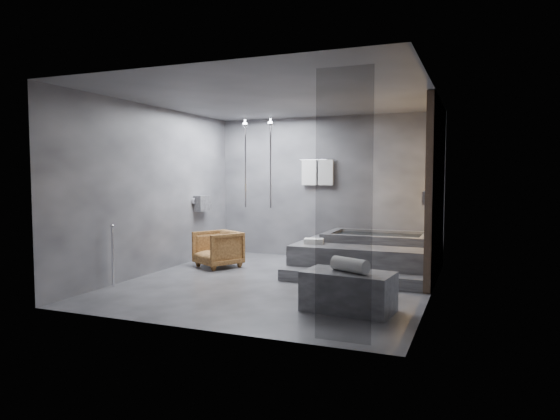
% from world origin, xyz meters
% --- Properties ---
extents(room, '(5.00, 5.04, 2.82)m').
position_xyz_m(room, '(0.40, 0.24, 1.73)').
color(room, '#2E2E31').
rests_on(room, ground).
extents(tub_deck, '(2.20, 2.00, 0.50)m').
position_xyz_m(tub_deck, '(1.05, 1.45, 0.25)').
color(tub_deck, '#333336').
rests_on(tub_deck, ground).
extents(tub_step, '(2.20, 0.36, 0.18)m').
position_xyz_m(tub_step, '(1.05, 0.27, 0.09)').
color(tub_step, '#333336').
rests_on(tub_step, ground).
extents(concrete_bench, '(1.13, 0.71, 0.48)m').
position_xyz_m(concrete_bench, '(1.39, -1.18, 0.24)').
color(concrete_bench, '#353537').
rests_on(concrete_bench, ground).
extents(driftwood_chair, '(0.96, 0.97, 0.65)m').
position_xyz_m(driftwood_chair, '(-1.50, 0.80, 0.33)').
color(driftwood_chair, '#4B2C12').
rests_on(driftwood_chair, ground).
extents(rolled_towel, '(0.51, 0.36, 0.17)m').
position_xyz_m(rolled_towel, '(1.41, -1.19, 0.57)').
color(rolled_towel, white).
rests_on(rolled_towel, concrete_bench).
extents(deck_towel, '(0.36, 0.30, 0.08)m').
position_xyz_m(deck_towel, '(0.27, 0.89, 0.54)').
color(deck_towel, silver).
rests_on(deck_towel, tub_deck).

